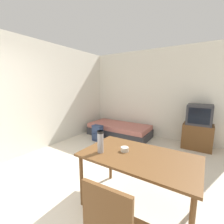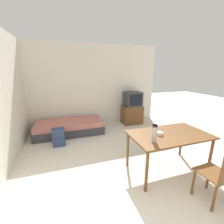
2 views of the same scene
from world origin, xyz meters
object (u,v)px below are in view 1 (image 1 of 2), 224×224
dining_table (138,161)px  mate_bowl (125,149)px  tv (198,128)px  backpack (98,133)px  daybed (119,130)px  thermos_flask (100,141)px

dining_table → mate_bowl: 0.23m
tv → mate_bowl: tv is taller
dining_table → backpack: bearing=139.8°
daybed → thermos_flask: 2.97m
tv → mate_bowl: (-0.73, -2.63, 0.22)m
thermos_flask → daybed: bearing=115.1°
daybed → backpack: bearing=-112.0°
tv → thermos_flask: bearing=-109.2°
tv → thermos_flask: size_ratio=3.94×
tv → thermos_flask: 3.01m
dining_table → daybed: bearing=124.7°
daybed → dining_table: size_ratio=1.39×
dining_table → thermos_flask: bearing=-157.3°
tv → backpack: 2.70m
thermos_flask → mate_bowl: thermos_flask is taller
mate_bowl → backpack: 2.49m
daybed → mate_bowl: bearing=-58.6°
backpack → dining_table: bearing=-40.2°
daybed → backpack: (-0.30, -0.75, 0.04)m
thermos_flask → backpack: thermos_flask is taller
mate_bowl → tv: bearing=74.5°
daybed → tv: size_ratio=1.73×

